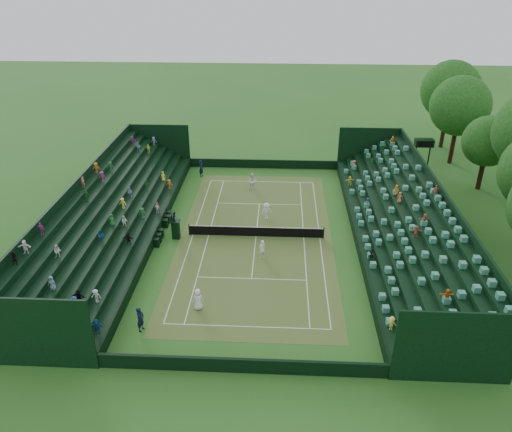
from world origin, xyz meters
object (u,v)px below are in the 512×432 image
at_px(tennis_net, 256,231).
at_px(player_far_east, 267,211).
at_px(player_far_west, 253,182).
at_px(player_near_east, 262,249).
at_px(player_near_west, 198,299).
at_px(umpire_chair, 175,227).

bearing_deg(tennis_net, player_far_east, 76.56).
height_order(player_far_west, player_far_east, player_far_west).
height_order(player_near_east, player_far_east, player_near_east).
xyz_separation_m(player_near_west, player_near_east, (4.08, 6.77, 0.02)).
distance_m(tennis_net, player_far_east, 3.46).
xyz_separation_m(player_near_west, player_far_east, (4.21, 13.55, 0.00)).
xyz_separation_m(tennis_net, player_near_east, (0.66, -3.42, 0.29)).
bearing_deg(umpire_chair, player_far_east, 27.23).
xyz_separation_m(player_near_east, player_far_east, (0.14, 6.78, -0.01)).
height_order(tennis_net, player_far_east, player_far_east).
relative_size(player_far_west, player_far_east, 1.13).
distance_m(player_near_west, player_near_east, 7.90).
bearing_deg(player_far_east, umpire_chair, -177.48).
relative_size(player_near_east, player_far_west, 0.90).
relative_size(player_near_east, player_far_east, 1.02).
relative_size(player_near_west, player_far_east, 1.00).
bearing_deg(player_near_east, player_far_west, -106.75).
bearing_deg(player_near_east, tennis_net, -102.30).
distance_m(umpire_chair, player_near_west, 10.21).
xyz_separation_m(umpire_chair, player_near_west, (3.42, -9.62, -0.27)).
distance_m(player_near_east, player_far_west, 13.30).
height_order(tennis_net, player_far_west, player_far_west).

